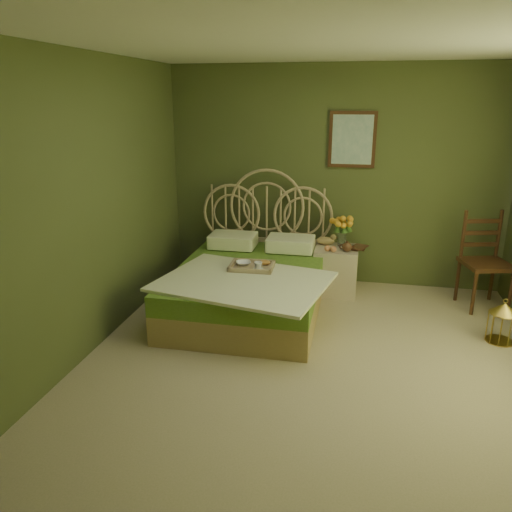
% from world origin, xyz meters
% --- Properties ---
extents(floor, '(4.50, 4.50, 0.00)m').
position_xyz_m(floor, '(0.00, 0.00, 0.00)').
color(floor, tan).
rests_on(floor, ground).
extents(ceiling, '(4.50, 4.50, 0.00)m').
position_xyz_m(ceiling, '(0.00, 0.00, 2.60)').
color(ceiling, silver).
rests_on(ceiling, wall_back).
extents(wall_back, '(4.00, 0.00, 4.00)m').
position_xyz_m(wall_back, '(0.00, 2.25, 1.30)').
color(wall_back, '#4C562D').
rests_on(wall_back, floor).
extents(wall_left, '(0.00, 4.50, 4.50)m').
position_xyz_m(wall_left, '(-2.00, 0.00, 1.30)').
color(wall_left, '#4C562D').
rests_on(wall_left, floor).
extents(wall_art, '(0.54, 0.04, 0.64)m').
position_xyz_m(wall_art, '(0.19, 2.22, 1.75)').
color(wall_art, '#38230F').
rests_on(wall_art, wall_back).
extents(bed, '(1.78, 2.24, 1.39)m').
position_xyz_m(bed, '(-0.79, 1.14, 0.30)').
color(bed, '#A28951').
rests_on(bed, floor).
extents(nightstand, '(0.50, 0.50, 0.97)m').
position_xyz_m(nightstand, '(0.10, 1.85, 0.35)').
color(nightstand, '#C2B49D').
rests_on(nightstand, floor).
extents(chair, '(0.57, 0.57, 1.05)m').
position_xyz_m(chair, '(1.70, 1.80, 0.58)').
color(chair, '#38230F').
rests_on(chair, floor).
extents(birdcage, '(0.26, 0.26, 0.39)m').
position_xyz_m(birdcage, '(1.70, 0.88, 0.19)').
color(birdcage, '#AF8D38').
rests_on(birdcage, floor).
extents(book_lower, '(0.18, 0.22, 0.02)m').
position_xyz_m(book_lower, '(0.27, 1.86, 0.55)').
color(book_lower, '#381E0F').
rests_on(book_lower, nightstand).
extents(book_upper, '(0.23, 0.26, 0.02)m').
position_xyz_m(book_upper, '(0.27, 1.86, 0.58)').
color(book_upper, '#472819').
rests_on(book_upper, nightstand).
extents(cereal_bowl, '(0.20, 0.20, 0.04)m').
position_xyz_m(cereal_bowl, '(-0.84, 1.04, 0.56)').
color(cereal_bowl, white).
rests_on(cereal_bowl, bed).
extents(coffee_cup, '(0.10, 0.10, 0.08)m').
position_xyz_m(coffee_cup, '(-0.66, 0.93, 0.58)').
color(coffee_cup, white).
rests_on(coffee_cup, bed).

